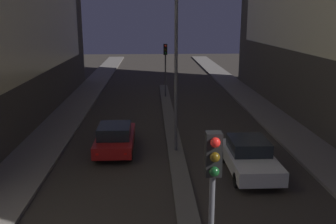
{
  "coord_description": "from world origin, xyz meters",
  "views": [
    {
      "loc": [
        -1.22,
        -4.3,
        6.77
      ],
      "look_at": [
        -0.09,
        20.22,
        0.5
      ],
      "focal_mm": 40.0,
      "sensor_mm": 36.0,
      "label": 1
    }
  ],
  "objects_px": {
    "street_lamp": "(176,36)",
    "car_right_lane": "(249,157)",
    "traffic_light_mid": "(165,58)",
    "traffic_light_near": "(212,188)",
    "car_left_lane": "(115,138)"
  },
  "relations": [
    {
      "from": "traffic_light_near",
      "to": "traffic_light_mid",
      "type": "bearing_deg",
      "value": 90.0
    },
    {
      "from": "traffic_light_near",
      "to": "street_lamp",
      "type": "xyz_separation_m",
      "value": [
        0.0,
        11.17,
        2.48
      ]
    },
    {
      "from": "traffic_light_mid",
      "to": "car_left_lane",
      "type": "bearing_deg",
      "value": -103.37
    },
    {
      "from": "street_lamp",
      "to": "car_right_lane",
      "type": "distance_m",
      "value": 6.58
    },
    {
      "from": "traffic_light_mid",
      "to": "car_left_lane",
      "type": "distance_m",
      "value": 13.62
    },
    {
      "from": "street_lamp",
      "to": "car_right_lane",
      "type": "height_order",
      "value": "street_lamp"
    },
    {
      "from": "traffic_light_mid",
      "to": "traffic_light_near",
      "type": "bearing_deg",
      "value": -90.0
    },
    {
      "from": "car_right_lane",
      "to": "traffic_light_mid",
      "type": "bearing_deg",
      "value": 100.93
    },
    {
      "from": "street_lamp",
      "to": "car_right_lane",
      "type": "xyz_separation_m",
      "value": [
        3.09,
        -2.73,
        -5.13
      ]
    },
    {
      "from": "traffic_light_near",
      "to": "car_left_lane",
      "type": "xyz_separation_m",
      "value": [
        -3.09,
        11.44,
        -2.65
      ]
    },
    {
      "from": "traffic_light_mid",
      "to": "car_left_lane",
      "type": "relative_size",
      "value": 1.03
    },
    {
      "from": "car_right_lane",
      "to": "traffic_light_near",
      "type": "bearing_deg",
      "value": -110.09
    },
    {
      "from": "traffic_light_mid",
      "to": "street_lamp",
      "type": "relative_size",
      "value": 0.54
    },
    {
      "from": "car_left_lane",
      "to": "traffic_light_near",
      "type": "bearing_deg",
      "value": -74.89
    },
    {
      "from": "street_lamp",
      "to": "car_right_lane",
      "type": "bearing_deg",
      "value": -41.47
    }
  ]
}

